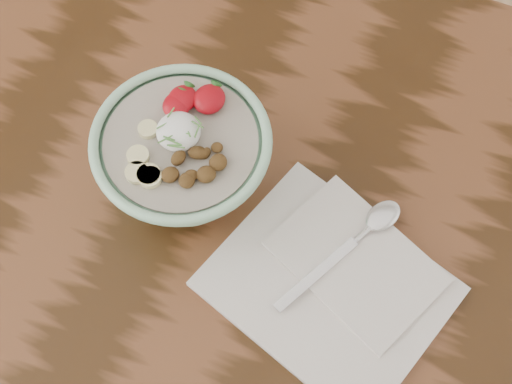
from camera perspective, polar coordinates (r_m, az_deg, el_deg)
table at (r=96.69cm, az=-6.54°, el=-2.31°), size 160.00×90.00×75.00cm
breakfast_bowl at (r=82.30cm, az=-5.77°, el=2.68°), size 20.25×20.25×13.22cm
napkin at (r=83.05cm, az=6.26°, el=-7.12°), size 30.25×27.01×1.56cm
spoon at (r=84.34cm, az=8.85°, el=-3.03°), size 10.33×18.49×1.02cm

